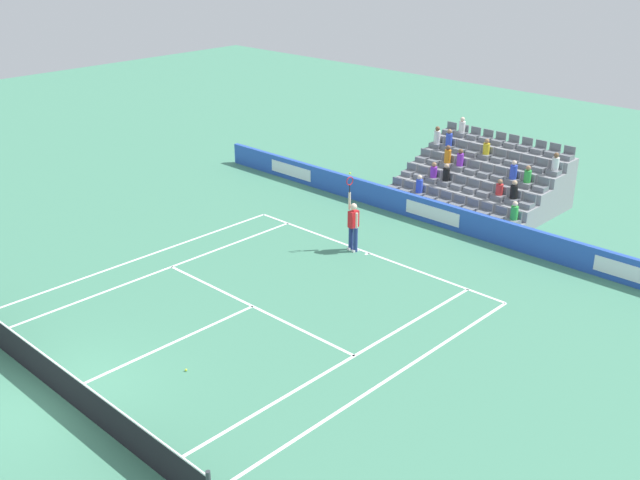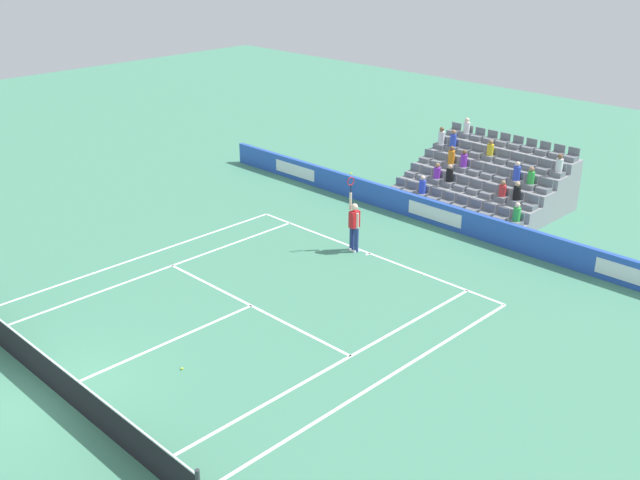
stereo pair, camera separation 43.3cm
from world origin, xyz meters
name	(u,v)px [view 1 (the left image)]	position (x,y,z in m)	size (l,w,h in m)	color
ground_plane	(59,395)	(0.00, 0.00, 0.00)	(80.00, 80.00, 0.00)	#47896B
line_baseline	(369,253)	(0.00, -11.89, 0.00)	(10.97, 0.10, 0.01)	white
line_service	(253,306)	(0.00, -6.40, 0.00)	(8.23, 0.10, 0.01)	white
line_centre_service	(166,346)	(0.00, -3.20, 0.00)	(0.10, 6.40, 0.01)	white
line_singles_sideline_left	(160,271)	(4.12, -5.95, 0.00)	(0.10, 11.89, 0.01)	white
line_singles_sideline_right	(343,362)	(-4.12, -5.95, 0.00)	(0.10, 11.89, 0.01)	white
line_doubles_sideline_left	(137,259)	(5.49, -5.95, 0.00)	(0.10, 11.89, 0.01)	white
line_doubles_sideline_right	(383,382)	(-5.49, -5.95, 0.00)	(0.10, 11.89, 0.01)	white
line_centre_mark	(367,254)	(0.00, -11.79, 0.00)	(0.10, 0.20, 0.01)	white
sponsor_barrier	(434,212)	(0.00, -15.74, 0.47)	(23.25, 0.22, 0.94)	blue
tennis_net	(57,378)	(0.00, 0.00, 0.49)	(11.97, 0.10, 1.07)	#33383D
tennis_player	(353,224)	(0.58, -11.68, 0.99)	(0.52, 0.38, 2.85)	navy
stadium_stand	(485,182)	(0.00, -19.30, 0.82)	(6.20, 4.75, 2.96)	gray
loose_tennis_ball	(186,370)	(-1.42, -2.81, 0.03)	(0.07, 0.07, 0.07)	#D1E533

